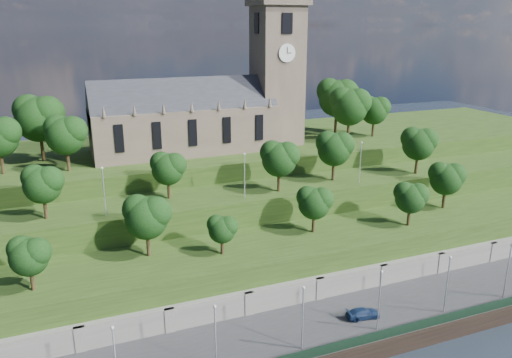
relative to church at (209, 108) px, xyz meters
name	(u,v)px	position (x,y,z in m)	size (l,w,h in m)	color
promenade	(303,335)	(-0.79, -39.98, -21.52)	(160.00, 12.00, 2.00)	#2D2D30
fence	(326,349)	(-0.79, -45.38, -19.92)	(160.00, 0.10, 1.20)	black
retaining_wall	(283,300)	(-0.79, -34.01, -20.02)	(160.00, 2.10, 5.00)	slate
embankment_lower	(265,269)	(-0.79, -27.98, -18.52)	(160.00, 12.00, 8.00)	#264015
embankment_upper	(238,228)	(-0.79, -16.98, -16.52)	(160.00, 10.00, 12.00)	#264015
hilltop	(202,182)	(-0.79, 4.02, -15.02)	(160.00, 32.00, 15.00)	#264015
church	(209,108)	(0.00, 0.00, 0.00)	(38.60, 12.35, 27.60)	brown
trees_lower	(285,205)	(2.45, -27.46, -9.59)	(67.03, 9.02, 8.27)	#312413
trees_upper	(279,156)	(5.75, -17.89, -5.19)	(65.39, 8.10, 8.25)	#312413
trees_hilltop	(221,111)	(2.00, -0.68, -0.58)	(74.24, 16.72, 11.32)	#312413
lamp_posts_promenade	(303,313)	(-2.79, -43.48, -16.01)	(60.36, 0.36, 7.80)	#B2B2B7
lamp_posts_upper	(244,172)	(-0.79, -19.98, -6.48)	(40.36, 0.36, 6.90)	#B2B2B7
car_right	(363,313)	(7.02, -40.79, -19.89)	(1.76, 4.33, 1.26)	navy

